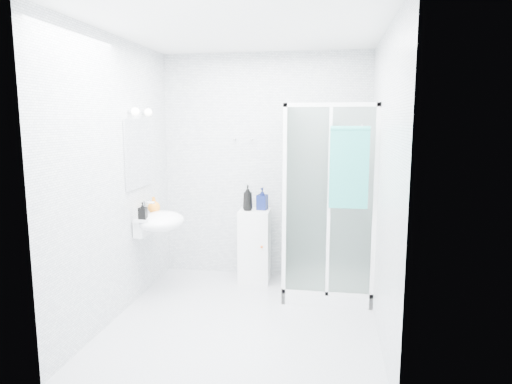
% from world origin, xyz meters
% --- Properties ---
extents(room, '(2.40, 2.60, 2.60)m').
position_xyz_m(room, '(0.00, 0.00, 1.30)').
color(room, white).
rests_on(room, ground).
extents(shower_enclosure, '(0.90, 0.95, 2.00)m').
position_xyz_m(shower_enclosure, '(0.67, 0.77, 0.45)').
color(shower_enclosure, white).
rests_on(shower_enclosure, ground).
extents(wall_basin, '(0.46, 0.56, 0.35)m').
position_xyz_m(wall_basin, '(-0.99, 0.45, 0.80)').
color(wall_basin, white).
rests_on(wall_basin, ground).
extents(mirror, '(0.02, 0.60, 0.70)m').
position_xyz_m(mirror, '(-1.19, 0.45, 1.50)').
color(mirror, white).
rests_on(mirror, room).
extents(vanity_lights, '(0.10, 0.40, 0.08)m').
position_xyz_m(vanity_lights, '(-1.14, 0.45, 1.92)').
color(vanity_lights, silver).
rests_on(vanity_lights, room).
extents(wall_hooks, '(0.23, 0.06, 0.03)m').
position_xyz_m(wall_hooks, '(-0.25, 1.26, 1.62)').
color(wall_hooks, silver).
rests_on(wall_hooks, room).
extents(storage_cabinet, '(0.35, 0.38, 0.83)m').
position_xyz_m(storage_cabinet, '(-0.08, 1.03, 0.42)').
color(storage_cabinet, white).
rests_on(storage_cabinet, ground).
extents(hand_towel, '(0.36, 0.05, 0.77)m').
position_xyz_m(hand_towel, '(0.93, 0.36, 1.42)').
color(hand_towel, teal).
rests_on(hand_towel, shower_enclosure).
extents(shampoo_bottle_a, '(0.13, 0.13, 0.29)m').
position_xyz_m(shampoo_bottle_a, '(-0.15, 1.00, 0.98)').
color(shampoo_bottle_a, black).
rests_on(shampoo_bottle_a, storage_cabinet).
extents(shampoo_bottle_b, '(0.13, 0.13, 0.25)m').
position_xyz_m(shampoo_bottle_b, '(0.00, 1.08, 0.96)').
color(shampoo_bottle_b, '#0D174E').
rests_on(shampoo_bottle_b, storage_cabinet).
extents(soap_dispenser_orange, '(0.18, 0.18, 0.17)m').
position_xyz_m(soap_dispenser_orange, '(-1.09, 0.58, 0.95)').
color(soap_dispenser_orange, orange).
rests_on(soap_dispenser_orange, wall_basin).
extents(soap_dispenser_black, '(0.08, 0.08, 0.17)m').
position_xyz_m(soap_dispenser_black, '(-1.08, 0.26, 0.95)').
color(soap_dispenser_black, black).
rests_on(soap_dispenser_black, wall_basin).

